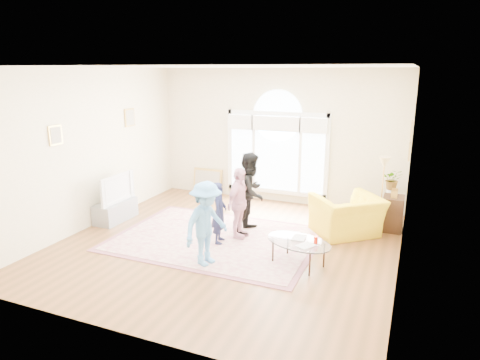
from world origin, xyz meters
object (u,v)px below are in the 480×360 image
at_px(area_rug, 216,239).
at_px(tv_console, 116,211).
at_px(television, 114,188).
at_px(coffee_table, 299,242).
at_px(armchair, 347,216).

relative_size(area_rug, tv_console, 3.60).
distance_m(area_rug, television, 2.55).
relative_size(tv_console, coffee_table, 0.75).
xyz_separation_m(coffee_table, armchair, (0.52, 1.68, -0.01)).
distance_m(area_rug, armchair, 2.59).
bearing_deg(armchair, area_rug, -11.85).
height_order(area_rug, television, television).
bearing_deg(television, armchair, 12.80).
bearing_deg(tv_console, area_rug, -3.20).
bearing_deg(armchair, tv_console, -27.18).
bearing_deg(television, coffee_table, -8.22).
distance_m(area_rug, coffee_table, 1.85).
bearing_deg(television, tv_console, 180.00).
relative_size(tv_console, television, 0.96).
relative_size(area_rug, armchair, 3.00).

